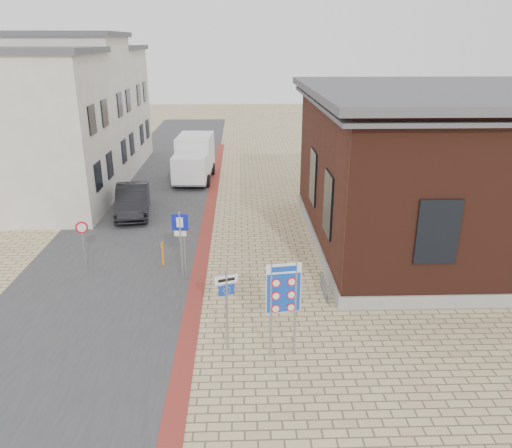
{
  "coord_description": "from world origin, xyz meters",
  "views": [
    {
      "loc": [
        -0.34,
        -13.78,
        8.57
      ],
      "look_at": [
        0.23,
        3.55,
        2.2
      ],
      "focal_mm": 35.0,
      "sensor_mm": 36.0,
      "label": 1
    }
  ],
  "objects_px": {
    "box_truck": "(194,158)",
    "bollard": "(163,254)",
    "border_sign": "(283,290)",
    "parking_sign": "(180,234)",
    "essen_sign": "(227,298)",
    "sedan": "(133,200)"
  },
  "relations": [
    {
      "from": "bollard",
      "to": "sedan",
      "type": "bearing_deg",
      "value": 110.82
    },
    {
      "from": "essen_sign",
      "to": "border_sign",
      "type": "bearing_deg",
      "value": -33.21
    },
    {
      "from": "parking_sign",
      "to": "border_sign",
      "type": "bearing_deg",
      "value": -51.4
    },
    {
      "from": "box_truck",
      "to": "essen_sign",
      "type": "height_order",
      "value": "box_truck"
    },
    {
      "from": "essen_sign",
      "to": "bollard",
      "type": "bearing_deg",
      "value": 94.53
    },
    {
      "from": "box_truck",
      "to": "bollard",
      "type": "relative_size",
      "value": 5.39
    },
    {
      "from": "border_sign",
      "to": "parking_sign",
      "type": "bearing_deg",
      "value": 116.82
    },
    {
      "from": "sedan",
      "to": "essen_sign",
      "type": "bearing_deg",
      "value": -75.85
    },
    {
      "from": "sedan",
      "to": "bollard",
      "type": "xyz_separation_m",
      "value": [
        2.48,
        -6.51,
        -0.26
      ]
    },
    {
      "from": "box_truck",
      "to": "border_sign",
      "type": "height_order",
      "value": "border_sign"
    },
    {
      "from": "bollard",
      "to": "parking_sign",
      "type": "bearing_deg",
      "value": -56.42
    },
    {
      "from": "sedan",
      "to": "essen_sign",
      "type": "relative_size",
      "value": 1.83
    },
    {
      "from": "sedan",
      "to": "parking_sign",
      "type": "height_order",
      "value": "parking_sign"
    },
    {
      "from": "box_truck",
      "to": "parking_sign",
      "type": "relative_size",
      "value": 1.98
    },
    {
      "from": "essen_sign",
      "to": "bollard",
      "type": "xyz_separation_m",
      "value": [
        -2.74,
        5.92,
        -1.18
      ]
    },
    {
      "from": "box_truck",
      "to": "parking_sign",
      "type": "height_order",
      "value": "box_truck"
    },
    {
      "from": "parking_sign",
      "to": "sedan",
      "type": "bearing_deg",
      "value": 117.11
    },
    {
      "from": "box_truck",
      "to": "bollard",
      "type": "distance_m",
      "value": 13.35
    },
    {
      "from": "essen_sign",
      "to": "bollard",
      "type": "relative_size",
      "value": 2.51
    },
    {
      "from": "box_truck",
      "to": "essen_sign",
      "type": "xyz_separation_m",
      "value": [
        2.54,
        -19.24,
        0.24
      ]
    },
    {
      "from": "parking_sign",
      "to": "bollard",
      "type": "bearing_deg",
      "value": 127.37
    },
    {
      "from": "sedan",
      "to": "bollard",
      "type": "distance_m",
      "value": 6.97
    }
  ]
}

